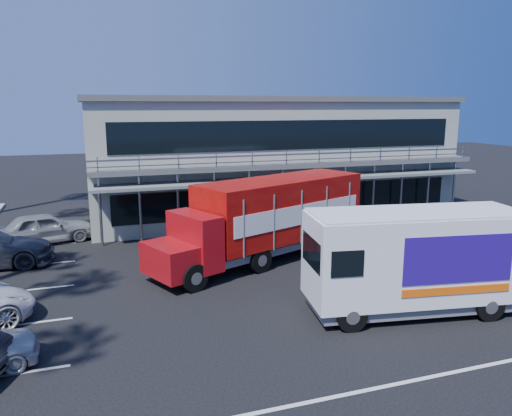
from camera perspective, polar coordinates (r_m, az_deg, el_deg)
name	(u,v)px	position (r m, az deg, el deg)	size (l,w,h in m)	color
ground	(325,294)	(18.75, 7.89, -9.75)	(120.00, 120.00, 0.00)	black
building	(264,155)	(32.55, 0.97, 6.12)	(22.40, 12.00, 7.30)	#A1A799
red_truck	(269,216)	(22.14, 1.49, -0.95)	(10.78, 6.34, 3.59)	maroon
white_van	(414,259)	(17.32, 17.66, -5.62)	(7.37, 3.51, 3.46)	white
parked_car_e	(44,228)	(27.11, -23.04, -2.12)	(1.85, 4.60, 1.57)	gray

